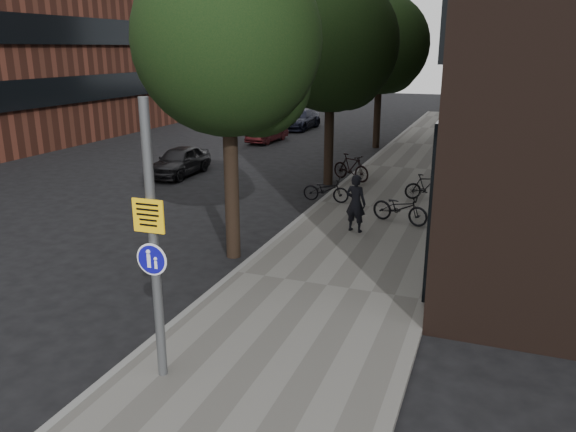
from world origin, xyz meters
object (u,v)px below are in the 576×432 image
at_px(pedestrian, 356,203).
at_px(parked_car_near, 180,161).
at_px(parked_bike_facade_near, 400,208).
at_px(signpost, 154,244).

relative_size(pedestrian, parked_car_near, 0.47).
bearing_deg(parked_car_near, pedestrian, -31.67).
bearing_deg(pedestrian, parked_bike_facade_near, -118.64).
relative_size(pedestrian, parked_bike_facade_near, 0.93).
xyz_separation_m(pedestrian, parked_bike_facade_near, (1.06, 1.24, -0.36)).
bearing_deg(parked_car_near, parked_bike_facade_near, -22.94).
relative_size(parked_bike_facade_near, parked_car_near, 0.50).
distance_m(signpost, parked_car_near, 15.49).
distance_m(pedestrian, parked_bike_facade_near, 1.67).
height_order(signpost, parked_bike_facade_near, signpost).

